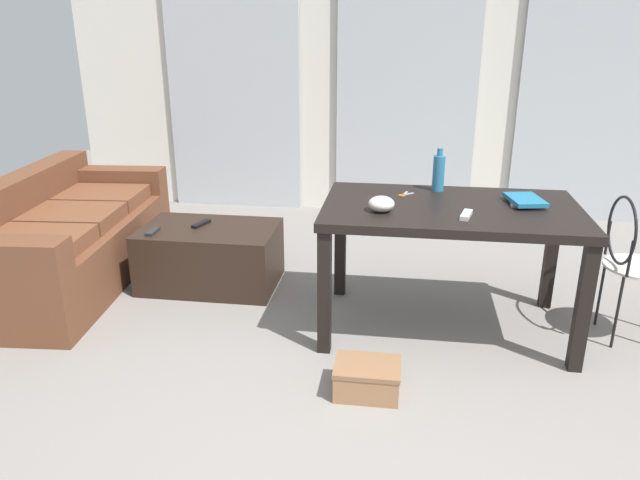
% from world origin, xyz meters
% --- Properties ---
extents(ground_plane, '(9.09, 9.09, 0.00)m').
position_xyz_m(ground_plane, '(0.00, 1.49, 0.00)').
color(ground_plane, gray).
extents(wall_back, '(6.28, 0.10, 2.51)m').
position_xyz_m(wall_back, '(0.00, 3.79, 1.26)').
color(wall_back, silver).
rests_on(wall_back, ground).
extents(curtains, '(4.47, 0.03, 2.19)m').
position_xyz_m(curtains, '(0.00, 3.70, 1.10)').
color(curtains, '#B2B7BC').
rests_on(curtains, ground).
extents(couch, '(1.00, 1.96, 0.73)m').
position_xyz_m(couch, '(-2.31, 1.73, 0.30)').
color(couch, brown).
rests_on(couch, ground).
extents(coffee_table, '(0.91, 0.58, 0.41)m').
position_xyz_m(coffee_table, '(-1.27, 1.81, 0.21)').
color(coffee_table, black).
rests_on(coffee_table, ground).
extents(craft_table, '(1.42, 0.86, 0.76)m').
position_xyz_m(craft_table, '(0.29, 1.41, 0.66)').
color(craft_table, black).
rests_on(craft_table, ground).
extents(wire_chair, '(0.39, 0.39, 0.84)m').
position_xyz_m(wire_chair, '(1.28, 1.43, 0.52)').
color(wire_chair, silver).
rests_on(wire_chair, ground).
extents(bottle_near, '(0.07, 0.07, 0.26)m').
position_xyz_m(bottle_near, '(0.22, 1.72, 0.87)').
color(bottle_near, teal).
rests_on(bottle_near, craft_table).
extents(bowl, '(0.14, 0.14, 0.08)m').
position_xyz_m(bowl, '(-0.09, 1.25, 0.80)').
color(bowl, beige).
rests_on(bowl, craft_table).
extents(book_stack, '(0.22, 0.28, 0.04)m').
position_xyz_m(book_stack, '(0.70, 1.50, 0.78)').
color(book_stack, '#4C4C51').
rests_on(book_stack, craft_table).
extents(tv_remote_on_table, '(0.08, 0.16, 0.02)m').
position_xyz_m(tv_remote_on_table, '(0.35, 1.21, 0.77)').
color(tv_remote_on_table, '#B7B7B2').
rests_on(tv_remote_on_table, craft_table).
extents(scissors, '(0.09, 0.11, 0.00)m').
position_xyz_m(scissors, '(0.03, 1.59, 0.76)').
color(scissors, '#9EA0A5').
rests_on(scissors, craft_table).
extents(tv_remote_primary, '(0.09, 0.17, 0.02)m').
position_xyz_m(tv_remote_primary, '(-1.34, 1.85, 0.42)').
color(tv_remote_primary, black).
rests_on(tv_remote_primary, coffee_table).
extents(tv_remote_secondary, '(0.05, 0.15, 0.02)m').
position_xyz_m(tv_remote_secondary, '(-1.60, 1.65, 0.42)').
color(tv_remote_secondary, '#232326').
rests_on(tv_remote_secondary, coffee_table).
extents(shoebox, '(0.32, 0.24, 0.16)m').
position_xyz_m(shoebox, '(-0.11, 0.66, 0.08)').
color(shoebox, '#996B47').
rests_on(shoebox, ground).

